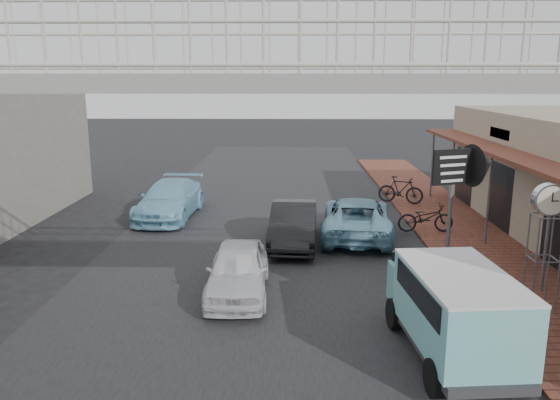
{
  "coord_description": "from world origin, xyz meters",
  "views": [
    {
      "loc": [
        0.78,
        -11.67,
        5.18
      ],
      "look_at": [
        0.45,
        3.44,
        1.8
      ],
      "focal_mm": 35.0,
      "sensor_mm": 36.0,
      "label": 1
    }
  ],
  "objects_px": {
    "angkot_far": "(170,200)",
    "angkot_curb": "(357,217)",
    "motorcycle_far": "(401,190)",
    "arrow_sign": "(478,167)",
    "white_hatchback": "(238,270)",
    "dark_sedan": "(294,224)",
    "motorcycle_near": "(426,218)",
    "street_clock": "(549,206)",
    "angkot_van": "(455,303)"
  },
  "relations": [
    {
      "from": "angkot_far",
      "to": "angkot_curb",
      "type": "bearing_deg",
      "value": -17.02
    },
    {
      "from": "motorcycle_far",
      "to": "arrow_sign",
      "type": "xyz_separation_m",
      "value": [
        0.67,
        -7.11,
        2.12
      ]
    },
    {
      "from": "white_hatchback",
      "to": "motorcycle_far",
      "type": "bearing_deg",
      "value": 57.76
    },
    {
      "from": "dark_sedan",
      "to": "angkot_far",
      "type": "height_order",
      "value": "angkot_far"
    },
    {
      "from": "white_hatchback",
      "to": "motorcycle_near",
      "type": "distance_m",
      "value": 7.9
    },
    {
      "from": "angkot_far",
      "to": "dark_sedan",
      "type": "bearing_deg",
      "value": -33.15
    },
    {
      "from": "angkot_curb",
      "to": "street_clock",
      "type": "xyz_separation_m",
      "value": [
        3.39,
        -6.02,
        1.82
      ]
    },
    {
      "from": "white_hatchback",
      "to": "motorcycle_far",
      "type": "distance_m",
      "value": 11.32
    },
    {
      "from": "motorcycle_far",
      "to": "street_clock",
      "type": "bearing_deg",
      "value": -152.96
    },
    {
      "from": "white_hatchback",
      "to": "angkot_van",
      "type": "xyz_separation_m",
      "value": [
        4.33,
        -3.08,
        0.52
      ]
    },
    {
      "from": "motorcycle_near",
      "to": "dark_sedan",
      "type": "bearing_deg",
      "value": 103.42
    },
    {
      "from": "motorcycle_far",
      "to": "street_clock",
      "type": "relative_size",
      "value": 0.65
    },
    {
      "from": "motorcycle_near",
      "to": "angkot_van",
      "type": "bearing_deg",
      "value": 167.84
    },
    {
      "from": "arrow_sign",
      "to": "angkot_curb",
      "type": "bearing_deg",
      "value": 119.81
    },
    {
      "from": "white_hatchback",
      "to": "arrow_sign",
      "type": "distance_m",
      "value": 7.32
    },
    {
      "from": "motorcycle_near",
      "to": "angkot_far",
      "type": "bearing_deg",
      "value": 74.29
    },
    {
      "from": "motorcycle_near",
      "to": "arrow_sign",
      "type": "height_order",
      "value": "arrow_sign"
    },
    {
      "from": "street_clock",
      "to": "white_hatchback",
      "type": "bearing_deg",
      "value": 173.74
    },
    {
      "from": "motorcycle_far",
      "to": "arrow_sign",
      "type": "distance_m",
      "value": 7.45
    },
    {
      "from": "angkot_van",
      "to": "motorcycle_near",
      "type": "bearing_deg",
      "value": 75.01
    },
    {
      "from": "angkot_van",
      "to": "dark_sedan",
      "type": "bearing_deg",
      "value": 107.45
    },
    {
      "from": "angkot_far",
      "to": "arrow_sign",
      "type": "distance_m",
      "value": 11.21
    },
    {
      "from": "angkot_van",
      "to": "motorcycle_far",
      "type": "xyz_separation_m",
      "value": [
        1.49,
        12.78,
        -0.47
      ]
    },
    {
      "from": "white_hatchback",
      "to": "motorcycle_far",
      "type": "relative_size",
      "value": 1.93
    },
    {
      "from": "angkot_van",
      "to": "angkot_curb",
      "type": "bearing_deg",
      "value": 91.06
    },
    {
      "from": "dark_sedan",
      "to": "motorcycle_near",
      "type": "bearing_deg",
      "value": 18.42
    },
    {
      "from": "arrow_sign",
      "to": "motorcycle_near",
      "type": "bearing_deg",
      "value": 82.79
    },
    {
      "from": "street_clock",
      "to": "motorcycle_near",
      "type": "bearing_deg",
      "value": 101.06
    },
    {
      "from": "dark_sedan",
      "to": "angkot_curb",
      "type": "height_order",
      "value": "angkot_curb"
    },
    {
      "from": "motorcycle_near",
      "to": "arrow_sign",
      "type": "bearing_deg",
      "value": -168.39
    },
    {
      "from": "dark_sedan",
      "to": "angkot_curb",
      "type": "bearing_deg",
      "value": 27.3
    },
    {
      "from": "white_hatchback",
      "to": "angkot_van",
      "type": "bearing_deg",
      "value": -36.69
    },
    {
      "from": "motorcycle_far",
      "to": "motorcycle_near",
      "type": "bearing_deg",
      "value": -158.52
    },
    {
      "from": "dark_sedan",
      "to": "motorcycle_near",
      "type": "xyz_separation_m",
      "value": [
        4.45,
        1.24,
        -0.07
      ]
    },
    {
      "from": "white_hatchback",
      "to": "dark_sedan",
      "type": "bearing_deg",
      "value": 70.27
    },
    {
      "from": "angkot_far",
      "to": "motorcycle_near",
      "type": "xyz_separation_m",
      "value": [
        9.15,
        -2.22,
        -0.09
      ]
    },
    {
      "from": "arrow_sign",
      "to": "motorcycle_far",
      "type": "bearing_deg",
      "value": 74.47
    },
    {
      "from": "angkot_curb",
      "to": "angkot_van",
      "type": "height_order",
      "value": "angkot_van"
    },
    {
      "from": "dark_sedan",
      "to": "angkot_van",
      "type": "xyz_separation_m",
      "value": [
        2.96,
        -7.18,
        0.47
      ]
    },
    {
      "from": "angkot_far",
      "to": "motorcycle_near",
      "type": "relative_size",
      "value": 2.51
    },
    {
      "from": "angkot_curb",
      "to": "motorcycle_near",
      "type": "bearing_deg",
      "value": -167.1
    },
    {
      "from": "motorcycle_far",
      "to": "arrow_sign",
      "type": "relative_size",
      "value": 0.56
    },
    {
      "from": "motorcycle_far",
      "to": "arrow_sign",
      "type": "height_order",
      "value": "arrow_sign"
    },
    {
      "from": "angkot_curb",
      "to": "angkot_far",
      "type": "xyz_separation_m",
      "value": [
        -6.81,
        2.5,
        0.02
      ]
    },
    {
      "from": "angkot_curb",
      "to": "motorcycle_near",
      "type": "relative_size",
      "value": 2.57
    },
    {
      "from": "motorcycle_near",
      "to": "angkot_curb",
      "type": "bearing_deg",
      "value": 94.75
    },
    {
      "from": "street_clock",
      "to": "angkot_far",
      "type": "bearing_deg",
      "value": 141.83
    },
    {
      "from": "white_hatchback",
      "to": "dark_sedan",
      "type": "height_order",
      "value": "dark_sedan"
    },
    {
      "from": "angkot_van",
      "to": "street_clock",
      "type": "xyz_separation_m",
      "value": [
        2.53,
        2.12,
        1.36
      ]
    },
    {
      "from": "angkot_curb",
      "to": "motorcycle_far",
      "type": "distance_m",
      "value": 5.2
    }
  ]
}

